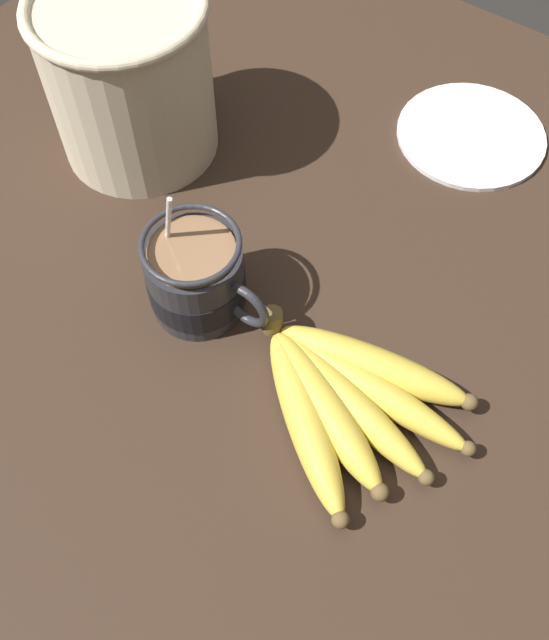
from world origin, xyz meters
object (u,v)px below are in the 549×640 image
object	(u,v)px
coffee_mug	(197,278)
small_plate	(471,135)
banana_bunch	(344,396)
woven_basket	(129,76)

from	to	relation	value
coffee_mug	small_plate	xyz separation A→B (cm)	(11.36, 37.91, -4.09)
banana_bunch	small_plate	bearing A→B (deg)	100.08
coffee_mug	woven_basket	world-z (taller)	woven_basket
banana_bunch	small_plate	size ratio (longest dim) A/B	1.31
banana_bunch	small_plate	distance (cm)	39.60
coffee_mug	woven_basket	size ratio (longest dim) A/B	0.78
woven_basket	small_plate	xyz separation A→B (cm)	(31.54, 24.08, -9.44)
coffee_mug	small_plate	size ratio (longest dim) A/B	0.83
banana_bunch	small_plate	xyz separation A→B (cm)	(-6.93, 38.96, -1.45)
coffee_mug	woven_basket	xyz separation A→B (cm)	(-20.18, 13.83, 5.34)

